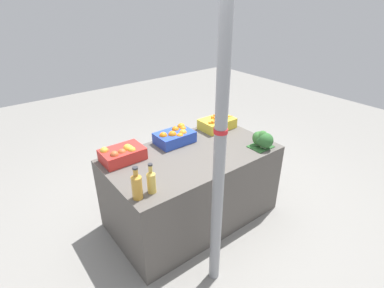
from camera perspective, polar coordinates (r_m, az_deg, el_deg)
ground_plane at (r=3.29m, az=0.00°, el=-13.43°), size 10.00×10.00×0.00m
market_table at (r=3.05m, az=0.00°, el=-8.03°), size 1.63×0.91×0.76m
support_pole at (r=1.98m, az=5.34°, el=-0.65°), size 0.09×0.09×2.44m
apple_crate at (r=2.78m, az=-13.20°, el=-1.82°), size 0.38×0.25×0.15m
orange_crate at (r=3.03m, az=-3.30°, el=1.46°), size 0.38×0.25×0.15m
carrot_crate at (r=3.36m, az=4.84°, el=3.96°), size 0.38×0.25×0.15m
broccoli_pile at (r=3.00m, az=13.19°, el=0.83°), size 0.22×0.22×0.18m
juice_bottle_amber at (r=2.25m, az=-10.47°, el=-7.78°), size 0.08×0.08×0.27m
juice_bottle_golden at (r=2.30m, az=-7.76°, el=-6.95°), size 0.07×0.07×0.25m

